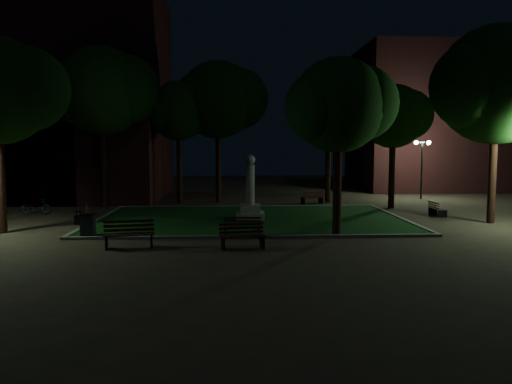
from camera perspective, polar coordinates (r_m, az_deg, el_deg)
ground at (r=23.27m, az=-0.50°, el=-3.91°), size 80.00×80.00×0.00m
lawn at (r=25.24m, az=-0.67°, el=-3.10°), size 15.00×10.00×0.08m
lawn_kerb at (r=25.24m, az=-0.67°, el=-3.06°), size 15.40×10.40×0.12m
monument at (r=25.13m, az=-0.67°, el=-1.03°), size 1.40×1.40×3.20m
building_main at (r=39.86m, az=-25.14°, el=10.05°), size 20.00×12.00×15.00m
building_far at (r=46.97m, az=21.23°, el=7.70°), size 16.00×10.00×12.00m
tree_north_wl at (r=32.78m, az=-8.67°, el=9.11°), size 4.69×3.83×7.88m
tree_north_er at (r=33.16m, az=8.48°, el=9.04°), size 5.06×4.13×8.01m
tree_ne at (r=31.02m, az=15.56°, el=8.33°), size 4.65×3.79×7.38m
tree_east at (r=26.68m, az=26.03°, el=10.95°), size 6.91×5.64×9.42m
tree_se at (r=20.82m, az=9.64°, el=9.73°), size 4.75×3.88×7.31m
tree_nw at (r=31.92m, az=-17.06°, el=10.98°), size 6.54×5.34×9.69m
tree_far_north at (r=33.30m, az=-4.17°, el=10.45°), size 6.26×5.11×9.30m
lamppost_nw at (r=34.56m, az=-20.03°, el=3.44°), size 1.18×0.28×3.94m
lamppost_ne at (r=36.89m, az=18.44°, el=3.73°), size 1.18×0.28×4.10m
bench_near_left at (r=20.27m, az=-1.56°, el=-4.16°), size 1.55×0.63×0.83m
bench_near_right at (r=18.18m, az=-1.58°, el=-5.14°), size 1.73×0.85×0.91m
bench_west_near at (r=18.87m, az=-14.29°, el=-4.79°), size 1.89×0.94×0.99m
bench_left_side at (r=25.72m, az=-19.29°, el=-2.32°), size 1.08×1.84×0.95m
bench_right_side at (r=28.24m, az=19.94°, el=-1.87°), size 0.51×1.40×0.76m
bench_far_side at (r=32.22m, az=6.46°, el=-0.69°), size 1.59×1.03×0.83m
trash_bin at (r=21.52m, az=-18.65°, el=-3.62°), size 0.58×0.58×0.97m
bicycle at (r=29.89m, az=-23.87°, el=-1.50°), size 1.64×0.60×0.85m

